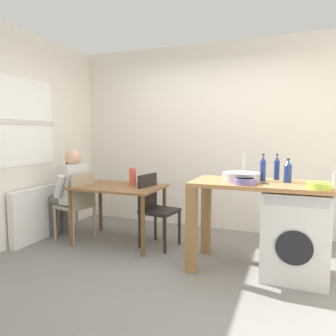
{
  "coord_description": "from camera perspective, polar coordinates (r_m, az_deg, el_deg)",
  "views": [
    {
      "loc": [
        1.09,
        -2.86,
        1.4
      ],
      "look_at": [
        -0.21,
        0.45,
        1.02
      ],
      "focal_mm": 33.93,
      "sensor_mm": 36.0,
      "label": 1
    }
  ],
  "objects": [
    {
      "name": "radiator",
      "position": [
        4.55,
        -22.68,
        -7.7
      ],
      "size": [
        0.1,
        0.8,
        0.7
      ],
      "primitive_type": "cube",
      "color": "white",
      "rests_on": "ground_plane"
    },
    {
      "name": "kitchen_counter",
      "position": [
        3.35,
        13.81,
        -5.03
      ],
      "size": [
        1.5,
        0.68,
        0.92
      ],
      "color": "#9E7042",
      "rests_on": "ground_plane"
    },
    {
      "name": "dining_table",
      "position": [
        4.13,
        -8.84,
        -4.52
      ],
      "size": [
        1.1,
        0.76,
        0.74
      ],
      "color": "brown",
      "rests_on": "ground_plane"
    },
    {
      "name": "wall_window_side",
      "position": [
        4.32,
        -27.21,
        4.82
      ],
      "size": [
        0.12,
        3.8,
        2.7
      ],
      "color": "silver",
      "rests_on": "ground_plane"
    },
    {
      "name": "sink_basin",
      "position": [
        3.33,
        13.02,
        -1.54
      ],
      "size": [
        0.38,
        0.38,
        0.09
      ],
      "primitive_type": "cylinder",
      "color": "#9EA0A5",
      "rests_on": "kitchen_counter"
    },
    {
      "name": "vase",
      "position": [
        4.11,
        -6.38,
        -1.59
      ],
      "size": [
        0.09,
        0.09,
        0.22
      ],
      "primitive_type": "cylinder",
      "color": "#D84C38",
      "rests_on": "dining_table"
    },
    {
      "name": "scissors",
      "position": [
        3.21,
        16.5,
        -2.65
      ],
      "size": [
        0.15,
        0.06,
        0.01
      ],
      "color": "#B2B2B7",
      "rests_on": "kitchen_counter"
    },
    {
      "name": "bottle_clear_small",
      "position": [
        3.36,
        20.72,
        -0.63
      ],
      "size": [
        0.08,
        0.08,
        0.24
      ],
      "color": "navy",
      "rests_on": "kitchen_counter"
    },
    {
      "name": "bottle_tall_green",
      "position": [
        3.41,
        16.67,
        -0.08
      ],
      "size": [
        0.06,
        0.06,
        0.28
      ],
      "color": "navy",
      "rests_on": "kitchen_counter"
    },
    {
      "name": "mixing_bowl",
      "position": [
        3.12,
        13.67,
        -2.27
      ],
      "size": [
        0.21,
        0.21,
        0.06
      ],
      "color": "slate",
      "rests_on": "kitchen_counter"
    },
    {
      "name": "colander",
      "position": [
        3.09,
        25.61,
        -2.84
      ],
      "size": [
        0.2,
        0.2,
        0.06
      ],
      "color": "#A8C63D",
      "rests_on": "kitchen_counter"
    },
    {
      "name": "bottle_squat_brown",
      "position": [
        3.54,
        18.96,
        0.01
      ],
      "size": [
        0.06,
        0.06,
        0.27
      ],
      "color": "navy",
      "rests_on": "kitchen_counter"
    },
    {
      "name": "washing_machine",
      "position": [
        3.4,
        21.73,
        -10.87
      ],
      "size": [
        0.6,
        0.61,
        0.86
      ],
      "color": "silver",
      "rests_on": "ground_plane"
    },
    {
      "name": "tap",
      "position": [
        3.49,
        13.5,
        0.37
      ],
      "size": [
        0.02,
        0.02,
        0.28
      ],
      "primitive_type": "cylinder",
      "color": "#B2B2B7",
      "rests_on": "kitchen_counter"
    },
    {
      "name": "wall_back",
      "position": [
        4.73,
        8.2,
        5.45
      ],
      "size": [
        4.6,
        0.1,
        2.7
      ],
      "primitive_type": "cube",
      "color": "silver",
      "rests_on": "ground_plane"
    },
    {
      "name": "chair_opposite",
      "position": [
        3.99,
        -2.4,
        -6.79
      ],
      "size": [
        0.46,
        0.46,
        0.9
      ],
      "rotation": [
        0.0,
        0.0,
        -1.72
      ],
      "color": "black",
      "rests_on": "ground_plane"
    },
    {
      "name": "seated_person",
      "position": [
        4.45,
        -17.25,
        -3.58
      ],
      "size": [
        0.54,
        0.54,
        1.2
      ],
      "rotation": [
        0.0,
        0.0,
        1.35
      ],
      "color": "#595651",
      "rests_on": "ground_plane"
    },
    {
      "name": "chair_person_seat",
      "position": [
        4.36,
        -15.86,
        -5.93
      ],
      "size": [
        0.48,
        0.48,
        0.9
      ],
      "rotation": [
        0.0,
        0.0,
        1.35
      ],
      "color": "gray",
      "rests_on": "ground_plane"
    },
    {
      "name": "ground_plane",
      "position": [
        3.36,
        0.58,
        -18.5
      ],
      "size": [
        5.46,
        5.46,
        0.0
      ],
      "primitive_type": "plane",
      "color": "slate"
    }
  ]
}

